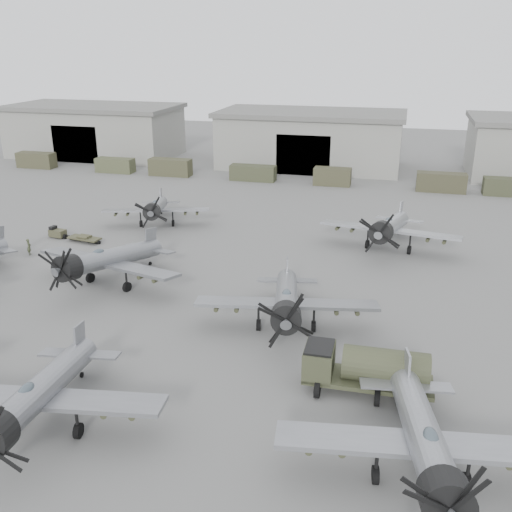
# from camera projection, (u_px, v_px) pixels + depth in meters

# --- Properties ---
(ground) EXTENTS (220.00, 220.00, 0.00)m
(ground) POSITION_uv_depth(u_px,v_px,m) (149.00, 362.00, 35.91)
(ground) COLOR #575755
(ground) RESTS_ON ground
(hangar_left) EXTENTS (29.00, 14.80, 8.70)m
(hangar_left) POSITION_uv_depth(u_px,v_px,m) (95.00, 130.00, 99.35)
(hangar_left) COLOR gray
(hangar_left) RESTS_ON ground
(hangar_center) EXTENTS (29.00, 14.80, 8.70)m
(hangar_center) POSITION_uv_depth(u_px,v_px,m) (311.00, 139.00, 90.48)
(hangar_center) COLOR gray
(hangar_center) RESTS_ON ground
(support_truck_0) EXTENTS (6.06, 2.20, 2.41)m
(support_truck_0) POSITION_uv_depth(u_px,v_px,m) (36.00, 160.00, 90.57)
(support_truck_0) COLOR #403F2A
(support_truck_0) RESTS_ON ground
(support_truck_1) EXTENTS (5.86, 2.20, 2.17)m
(support_truck_1) POSITION_uv_depth(u_px,v_px,m) (115.00, 165.00, 87.40)
(support_truck_1) COLOR #474B31
(support_truck_1) RESTS_ON ground
(support_truck_2) EXTENTS (6.32, 2.20, 2.52)m
(support_truck_2) POSITION_uv_depth(u_px,v_px,m) (170.00, 167.00, 85.22)
(support_truck_2) COLOR #3F3F29
(support_truck_2) RESTS_ON ground
(support_truck_3) EXTENTS (6.58, 2.20, 2.20)m
(support_truck_3) POSITION_uv_depth(u_px,v_px,m) (253.00, 173.00, 82.28)
(support_truck_3) COLOR #3B3E29
(support_truck_3) RESTS_ON ground
(support_truck_4) EXTENTS (5.14, 2.20, 2.43)m
(support_truck_4) POSITION_uv_depth(u_px,v_px,m) (332.00, 177.00, 79.57)
(support_truck_4) COLOR #3F3E29
(support_truck_4) RESTS_ON ground
(support_truck_5) EXTENTS (6.44, 2.20, 2.52)m
(support_truck_5) POSITION_uv_depth(u_px,v_px,m) (441.00, 182.00, 76.15)
(support_truck_5) COLOR #3C3B27
(support_truck_5) RESTS_ON ground
(support_truck_6) EXTENTS (6.48, 2.20, 2.27)m
(support_truck_6) POSITION_uv_depth(u_px,v_px,m) (509.00, 187.00, 74.20)
(support_truck_6) COLOR #383B27
(support_truck_6) RESTS_ON ground
(aircraft_near_1) EXTENTS (13.08, 11.77, 5.19)m
(aircraft_near_1) POSITION_uv_depth(u_px,v_px,m) (35.00, 397.00, 28.40)
(aircraft_near_1) COLOR gray
(aircraft_near_1) RESTS_ON ground
(aircraft_near_2) EXTENTS (13.48, 12.14, 5.35)m
(aircraft_near_2) POSITION_uv_depth(u_px,v_px,m) (426.00, 443.00, 25.02)
(aircraft_near_2) COLOR gray
(aircraft_near_2) RESTS_ON ground
(aircraft_mid_1) EXTENTS (13.23, 11.91, 5.26)m
(aircraft_mid_1) POSITION_uv_depth(u_px,v_px,m) (105.00, 260.00, 46.04)
(aircraft_mid_1) COLOR gray
(aircraft_mid_1) RESTS_ON ground
(aircraft_mid_2) EXTENTS (12.83, 11.55, 5.09)m
(aircraft_mid_2) POSITION_uv_depth(u_px,v_px,m) (286.00, 301.00, 38.97)
(aircraft_mid_2) COLOR gray
(aircraft_mid_2) RESTS_ON ground
(aircraft_far_0) EXTENTS (11.52, 10.37, 4.61)m
(aircraft_far_0) POSITION_uv_depth(u_px,v_px,m) (156.00, 208.00, 61.41)
(aircraft_far_0) COLOR gray
(aircraft_far_0) RESTS_ON ground
(aircraft_far_1) EXTENTS (13.45, 12.10, 5.34)m
(aircraft_far_1) POSITION_uv_depth(u_px,v_px,m) (389.00, 227.00, 54.00)
(aircraft_far_1) COLOR #9DA1A6
(aircraft_far_1) RESTS_ON ground
(fuel_tanker) EXTENTS (7.35, 3.43, 2.82)m
(fuel_tanker) POSITION_uv_depth(u_px,v_px,m) (366.00, 367.00, 32.39)
(fuel_tanker) COLOR #3B3F29
(fuel_tanker) RESTS_ON ground
(tug_trailer) EXTENTS (6.02, 2.03, 1.19)m
(tug_trailer) POSITION_uv_depth(u_px,v_px,m) (68.00, 235.00, 58.04)
(tug_trailer) COLOR #41402A
(tug_trailer) RESTS_ON ground
(ground_crew) EXTENTS (0.58, 0.68, 1.59)m
(ground_crew) POSITION_uv_depth(u_px,v_px,m) (29.00, 247.00, 53.69)
(ground_crew) COLOR #42492F
(ground_crew) RESTS_ON ground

